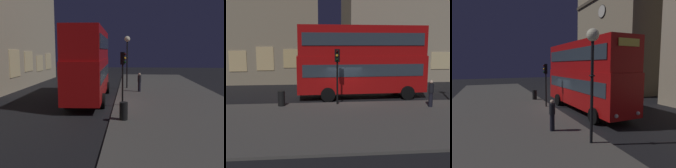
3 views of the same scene
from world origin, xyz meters
The scene contains 8 objects.
ground_plane centered at (0.00, 0.00, 0.00)m, with size 80.00×80.00×0.00m, color black.
sidewalk_slab centered at (0.00, -5.16, 0.06)m, with size 44.00×8.91×0.12m, color #4C4944.
building_with_clock centered at (-8.37, 13.30, 8.12)m, with size 13.47×9.31×16.23m.
building_plain_facade centered at (10.09, 13.73, 8.26)m, with size 16.58×9.50×16.51m.
double_decker_bus centered at (1.44, 1.38, 3.08)m, with size 10.01×3.04×5.52m.
traffic_light_near_kerb centered at (-0.67, -1.32, 2.80)m, with size 0.37×0.39×3.71m.
pedestrian centered at (5.27, -2.71, 1.02)m, with size 0.33×0.33×1.74m.
litter_bin centered at (-4.38, -1.46, 0.61)m, with size 0.46×0.46×0.99m, color black.
Camera 2 is at (-2.41, -18.95, 4.12)m, focal length 42.81 mm.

